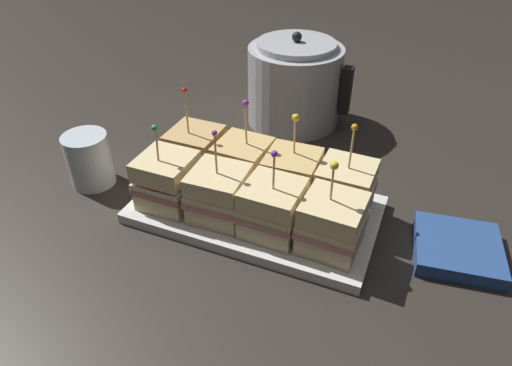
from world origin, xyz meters
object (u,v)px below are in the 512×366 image
object	(u,v)px
sandwich_back_center_right	(292,177)
kettle_steel	(295,84)
napkin_stack	(458,249)
drinking_glass	(89,160)
sandwich_front_center_left	(219,194)
sandwich_front_far_left	(167,181)
sandwich_back_far_left	(196,153)
serving_platter	(256,210)
sandwich_back_center_left	(243,164)
sandwich_front_center_right	(272,209)
sandwich_back_far_right	(345,188)
sandwich_front_far_right	(332,224)

from	to	relation	value
sandwich_back_center_right	kettle_steel	distance (m)	0.31
sandwich_back_center_right	napkin_stack	distance (m)	0.27
kettle_steel	drinking_glass	world-z (taller)	kettle_steel
sandwich_front_center_left	sandwich_back_center_right	distance (m)	0.12
sandwich_front_center_left	sandwich_back_center_right	world-z (taller)	sandwich_front_center_left
sandwich_front_far_left	napkin_stack	size ratio (longest dim) A/B	1.07
sandwich_front_far_left	sandwich_back_far_left	distance (m)	0.09
drinking_glass	serving_platter	bearing A→B (deg)	5.54
sandwich_front_center_left	sandwich_back_far_left	xyz separation A→B (m)	(-0.09, 0.09, 0.00)
sandwich_front_far_left	sandwich_back_center_right	xyz separation A→B (m)	(0.18, 0.09, -0.00)
drinking_glass	kettle_steel	bearing A→B (deg)	54.99
sandwich_back_center_left	kettle_steel	distance (m)	0.29
sandwich_front_center_right	sandwich_back_center_left	bearing A→B (deg)	134.16
sandwich_back_center_left	serving_platter	bearing A→B (deg)	-46.82
sandwich_back_far_right	drinking_glass	size ratio (longest dim) A/B	1.63
sandwich_back_center_right	kettle_steel	world-z (taller)	kettle_steel
sandwich_front_far_left	sandwich_back_far_right	xyz separation A→B (m)	(0.27, 0.09, -0.00)
sandwich_front_center_right	sandwich_front_far_right	xyz separation A→B (m)	(0.09, 0.00, 0.00)
sandwich_front_far_right	sandwich_front_center_right	bearing A→B (deg)	-179.58
sandwich_back_far_right	kettle_steel	bearing A→B (deg)	122.31
sandwich_front_far_left	sandwich_back_far_right	size ratio (longest dim) A/B	0.94
sandwich_front_far_left	kettle_steel	xyz separation A→B (m)	(0.08, 0.38, 0.03)
serving_platter	sandwich_front_center_left	distance (m)	0.08
sandwich_back_far_right	napkin_stack	size ratio (longest dim) A/B	1.15
sandwich_back_center_right	sandwich_front_far_right	bearing A→B (deg)	-44.05
sandwich_back_far_right	napkin_stack	distance (m)	0.18
sandwich_back_center_left	kettle_steel	bearing A→B (deg)	91.48
sandwich_front_far_right	sandwich_back_center_right	distance (m)	0.13
sandwich_front_far_left	sandwich_back_center_left	bearing A→B (deg)	45.54
sandwich_front_center_right	drinking_glass	distance (m)	0.35
sandwich_front_far_left	sandwich_front_center_left	world-z (taller)	sandwich_front_center_left
sandwich_front_far_right	napkin_stack	bearing A→B (deg)	22.26
sandwich_front_center_left	napkin_stack	bearing A→B (deg)	11.36
sandwich_front_center_left	kettle_steel	bearing A→B (deg)	91.16
sandwich_front_center_right	napkin_stack	world-z (taller)	sandwich_front_center_right
sandwich_front_far_left	sandwich_back_far_right	distance (m)	0.28
kettle_steel	sandwich_back_center_right	bearing A→B (deg)	-71.90
serving_platter	sandwich_front_far_right	bearing A→B (deg)	-18.24
sandwich_front_center_left	sandwich_back_far_left	size ratio (longest dim) A/B	0.92
sandwich_front_far_left	sandwich_back_far_left	world-z (taller)	sandwich_back_far_left
serving_platter	sandwich_back_far_right	bearing A→B (deg)	18.95
sandwich_back_far_left	sandwich_back_far_right	size ratio (longest dim) A/B	1.07
sandwich_back_center_right	sandwich_front_center_right	bearing A→B (deg)	-89.55
serving_platter	sandwich_back_far_right	world-z (taller)	sandwich_back_far_right
sandwich_front_far_left	sandwich_front_far_right	bearing A→B (deg)	0.41
sandwich_back_center_right	sandwich_back_center_left	bearing A→B (deg)	178.03
sandwich_front_far_left	sandwich_front_center_left	xyz separation A→B (m)	(0.09, 0.00, -0.00)
sandwich_back_far_left	napkin_stack	world-z (taller)	sandwich_back_far_left
sandwich_front_center_left	drinking_glass	size ratio (longest dim) A/B	1.60
sandwich_front_far_left	sandwich_back_center_left	size ratio (longest dim) A/B	0.91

